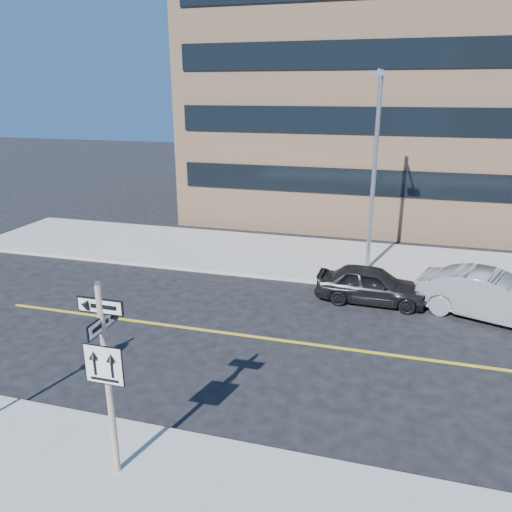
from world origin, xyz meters
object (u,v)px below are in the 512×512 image
(sign_pole, at_px, (107,371))
(streetlight_a, at_px, (375,161))
(parked_car_b, at_px, (492,297))
(parked_car_a, at_px, (372,285))

(sign_pole, bearing_deg, streetlight_a, 73.23)
(parked_car_b, relative_size, streetlight_a, 0.61)
(parked_car_b, bearing_deg, parked_car_a, 104.07)
(parked_car_b, distance_m, streetlight_a, 6.72)
(sign_pole, xyz_separation_m, parked_car_a, (4.35, 10.32, -1.75))
(parked_car_a, height_order, streetlight_a, streetlight_a)
(parked_car_a, distance_m, parked_car_b, 3.99)
(sign_pole, xyz_separation_m, streetlight_a, (4.00, 13.27, 2.32))
(parked_car_b, bearing_deg, sign_pole, 159.12)
(sign_pole, height_order, streetlight_a, streetlight_a)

